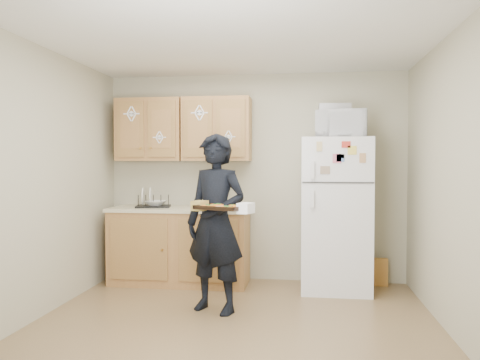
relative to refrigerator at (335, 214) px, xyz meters
name	(u,v)px	position (x,y,z in m)	size (l,w,h in m)	color
floor	(232,330)	(-0.95, -1.43, -0.85)	(3.60, 3.60, 0.00)	brown
ceiling	(232,33)	(-0.95, -1.43, 1.65)	(3.60, 3.60, 0.00)	silver
wall_back	(254,177)	(-0.95, 0.37, 0.40)	(3.60, 0.04, 2.50)	#AAA58A
wall_front	(171,200)	(-0.95, -3.23, 0.40)	(3.60, 0.04, 2.50)	#AAA58A
wall_left	(33,182)	(-2.75, -1.43, 0.40)	(0.04, 3.60, 2.50)	#AAA58A
wall_right	(457,185)	(0.85, -1.43, 0.40)	(0.04, 3.60, 2.50)	#AAA58A
refrigerator	(335,214)	(0.00, 0.00, 0.00)	(0.75, 0.70, 1.70)	white
base_cabinet	(180,247)	(-1.80, 0.05, -0.42)	(1.60, 0.60, 0.86)	brown
countertop	(180,209)	(-1.80, 0.05, 0.03)	(1.64, 0.64, 0.04)	beige
upper_cab_left	(151,130)	(-2.20, 0.18, 0.98)	(0.80, 0.33, 0.75)	brown
upper_cab_right	(217,129)	(-1.38, 0.18, 0.98)	(0.80, 0.33, 0.75)	brown
cereal_box	(379,272)	(0.52, 0.24, -0.69)	(0.20, 0.07, 0.32)	gold
person	(216,223)	(-1.18, -0.94, 0.00)	(0.62, 0.41, 1.70)	black
baking_tray	(222,208)	(-1.07, -1.22, 0.17)	(0.42, 0.31, 0.04)	black
pizza_front_left	(208,206)	(-1.19, -1.25, 0.19)	(0.14, 0.14, 0.02)	orange
pizza_front_right	(227,207)	(-1.01, -1.32, 0.19)	(0.14, 0.14, 0.02)	orange
pizza_back_left	(217,205)	(-1.14, -1.12, 0.19)	(0.14, 0.14, 0.02)	orange
pizza_back_right	(236,206)	(-0.95, -1.19, 0.19)	(0.14, 0.14, 0.02)	orange
microwave	(342,124)	(0.06, -0.05, 1.00)	(0.54, 0.37, 0.30)	white
foil_pan	(334,108)	(-0.02, -0.02, 1.19)	(0.34, 0.24, 0.07)	#ACADB3
dish_rack	(153,200)	(-2.12, 0.04, 0.13)	(0.40, 0.30, 0.16)	black
bowl	(156,203)	(-2.10, 0.04, 0.10)	(0.23, 0.23, 0.06)	silver
soap_bottle	(237,200)	(-1.10, -0.03, 0.15)	(0.09, 0.09, 0.20)	white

